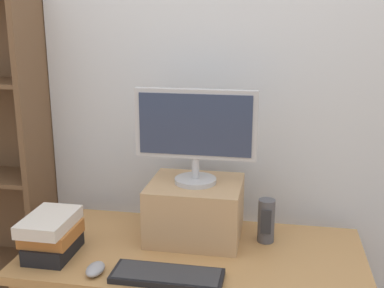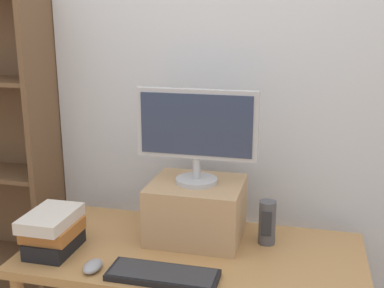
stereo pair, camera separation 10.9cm
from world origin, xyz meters
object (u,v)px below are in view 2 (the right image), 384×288
computer_mouse (93,266)px  book_stack (53,231)px  computer_monitor (197,130)px  desk_speaker (267,222)px  keyboard (163,275)px  desk (193,270)px  riser_box (197,210)px

computer_mouse → book_stack: bearing=153.9°
computer_monitor → desk_speaker: bearing=1.0°
computer_mouse → book_stack: 0.26m
keyboard → book_stack: bearing=169.0°
computer_mouse → computer_monitor: bearing=50.7°
desk → book_stack: bearing=-166.1°
computer_monitor → computer_mouse: size_ratio=4.83×
riser_box → book_stack: riser_box is taller
desk → book_stack: size_ratio=5.28×
computer_monitor → book_stack: (-0.53, -0.27, -0.38)m
keyboard → desk_speaker: desk_speaker is taller
computer_mouse → book_stack: size_ratio=0.40×
riser_box → computer_mouse: bearing=-129.2°
book_stack → computer_mouse: bearing=-26.1°
computer_monitor → riser_box: bearing=90.0°
computer_monitor → keyboard: bearing=-96.0°
riser_box → book_stack: 0.60m
computer_mouse → desk_speaker: 0.72m
keyboard → desk: bearing=76.6°
book_stack → desk_speaker: desk_speaker is taller
desk → computer_mouse: (-0.33, -0.24, 0.11)m
desk → computer_mouse: computer_mouse is taller
book_stack → computer_monitor: bearing=26.9°
computer_monitor → computer_mouse: (-0.31, -0.38, -0.45)m
computer_monitor → book_stack: computer_monitor is taller
desk → riser_box: riser_box is taller
desk → computer_monitor: size_ratio=2.72×
desk → keyboard: (-0.06, -0.23, 0.10)m
desk_speaker → computer_mouse: bearing=-147.9°
riser_box → computer_monitor: computer_monitor is taller
computer_monitor → keyboard: (-0.04, -0.36, -0.46)m
computer_mouse → riser_box: bearing=50.8°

